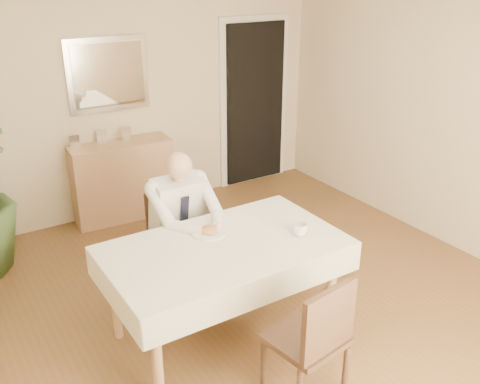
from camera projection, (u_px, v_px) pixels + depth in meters
room at (266, 163)px, 3.79m from camera, size 5.00×5.02×2.60m
doorway at (254, 104)px, 6.58m from camera, size 0.96×0.07×2.10m
mirror at (108, 75)px, 5.48m from camera, size 0.86×0.04×0.76m
dining_table at (225, 255)px, 3.86m from camera, size 1.71×1.01×0.75m
chair_far at (173, 232)px, 4.62m from camera, size 0.40×0.40×0.83m
chair_near at (315, 336)px, 3.25m from camera, size 0.49×0.49×0.92m
seated_man at (187, 221)px, 4.31m from camera, size 0.48×0.72×1.24m
plate at (209, 233)px, 3.97m from camera, size 0.26×0.26×0.02m
food at (209, 230)px, 3.96m from camera, size 0.14×0.14×0.06m
knife at (218, 232)px, 3.94m from camera, size 0.01×0.13×0.01m
fork at (208, 235)px, 3.90m from camera, size 0.01×0.13×0.01m
coffee_mug at (300, 229)px, 3.94m from camera, size 0.12×0.12×0.09m
sideboard at (123, 180)px, 5.80m from camera, size 1.09×0.43×0.86m
photo_frame_left at (74, 142)px, 5.44m from camera, size 0.10×0.02×0.14m
photo_frame_center at (101, 137)px, 5.59m from camera, size 0.10×0.02×0.14m
photo_frame_right at (126, 133)px, 5.71m from camera, size 0.10×0.02×0.14m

